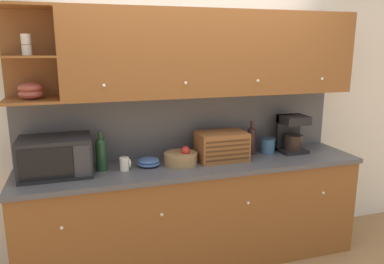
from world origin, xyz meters
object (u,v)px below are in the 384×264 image
wine_bottle (101,153)px  coffee_maker (292,133)px  bowl_stack_on_counter (149,162)px  second_wine_bottle (251,139)px  fruit_basket (181,158)px  mug (125,164)px  bread_box (221,146)px  storage_canister (267,146)px  microwave (56,157)px

wine_bottle → coffee_maker: bearing=0.8°
bowl_stack_on_counter → second_wine_bottle: bearing=4.1°
fruit_basket → coffee_maker: size_ratio=0.81×
mug → bread_box: bearing=2.5°
second_wine_bottle → bowl_stack_on_counter: bearing=-175.9°
fruit_basket → storage_canister: fruit_basket is taller
coffee_maker → second_wine_bottle: bearing=174.4°
bowl_stack_on_counter → fruit_basket: size_ratio=0.68×
mug → second_wine_bottle: second_wine_bottle is taller
mug → fruit_basket: bearing=3.0°
bowl_stack_on_counter → second_wine_bottle: 1.00m
wine_bottle → mug: wine_bottle is taller
bread_box → second_wine_bottle: 0.35m
fruit_basket → second_wine_bottle: 0.73m
bowl_stack_on_counter → mug: bearing=-165.4°
mug → bread_box: (0.86, 0.04, 0.07)m
fruit_basket → bread_box: (0.38, 0.01, 0.07)m
wine_bottle → second_wine_bottle: (1.38, 0.06, -0.00)m
wine_bottle → coffee_maker: size_ratio=0.92×
bread_box → coffee_maker: (0.74, 0.05, 0.05)m
wine_bottle → fruit_basket: bearing=-3.1°
wine_bottle → storage_canister: wine_bottle is taller
mug → fruit_basket: (0.48, 0.03, -0.00)m
mug → storage_canister: size_ratio=0.74×
mug → wine_bottle: bearing=161.2°
wine_bottle → storage_canister: 1.54m
microwave → mug: microwave is taller
mug → coffee_maker: bearing=3.1°
bread_box → storage_canister: bread_box is taller
bread_box → storage_canister: (0.50, 0.06, -0.05)m
bowl_stack_on_counter → coffee_maker: coffee_maker is taller
microwave → fruit_basket: (1.01, -0.02, -0.10)m
fruit_basket → second_wine_bottle: (0.71, 0.10, 0.09)m
bread_box → coffee_maker: bearing=3.8°
wine_bottle → fruit_basket: size_ratio=1.13×
mug → second_wine_bottle: size_ratio=0.34×
microwave → mug: size_ratio=5.05×
storage_canister → wine_bottle: bearing=-178.5°
bread_box → second_wine_bottle: second_wine_bottle is taller
mug → bowl_stack_on_counter: bearing=14.6°
fruit_basket → coffee_maker: 1.13m
second_wine_bottle → storage_canister: size_ratio=2.16×
microwave → bowl_stack_on_counter: size_ratio=2.78×
fruit_basket → wine_bottle: bearing=176.9°
bread_box → storage_canister: bearing=7.4°
wine_bottle → bread_box: wine_bottle is taller
mug → second_wine_bottle: 1.21m
microwave → storage_canister: (1.89, 0.06, -0.08)m
bowl_stack_on_counter → bread_box: bread_box is taller
bowl_stack_on_counter → fruit_basket: bearing=-5.8°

